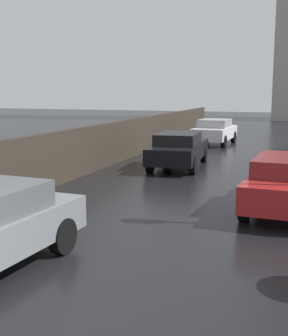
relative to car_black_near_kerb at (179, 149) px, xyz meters
name	(u,v)px	position (x,y,z in m)	size (l,w,h in m)	color
car_black_near_kerb	(179,149)	(0.00, 0.00, 0.00)	(2.06, 4.65, 1.35)	black
car_white_far_ahead	(215,131)	(-0.12, 8.03, 0.01)	(1.98, 3.92, 1.39)	silver
car_red_far_lane	(286,181)	(4.20, -5.34, 0.00)	(1.93, 4.44, 1.35)	maroon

